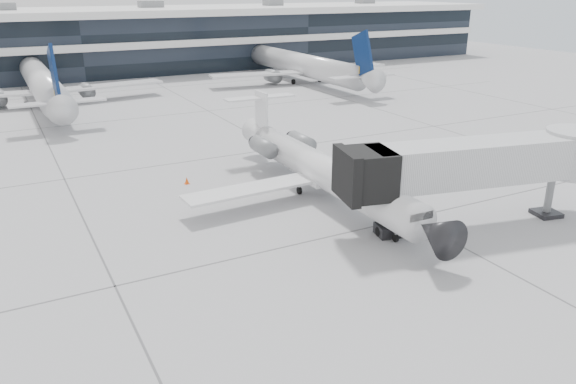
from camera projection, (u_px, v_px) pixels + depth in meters
ground at (281, 248)px, 34.49m from camera, size 220.00×220.00×0.00m
terminal at (73, 45)px, 100.77m from camera, size 170.00×22.00×10.00m
bg_jet_center at (45, 103)px, 76.60m from camera, size 32.00×40.00×9.60m
bg_jet_right at (301, 81)px, 94.12m from camera, size 32.00×40.00×9.60m
regional_jet at (321, 169)px, 42.38m from camera, size 21.71×27.01×6.25m
jet_bridge at (490, 162)px, 36.54m from camera, size 18.65×7.15×6.01m
traffic_cone at (187, 181)px, 45.52m from camera, size 0.50×0.50×0.58m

